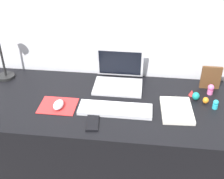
{
  "coord_description": "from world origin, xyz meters",
  "views": [
    {
      "loc": [
        0.18,
        -1.4,
        1.73
      ],
      "look_at": [
        0.01,
        0.0,
        0.83
      ],
      "focal_mm": 47.61,
      "sensor_mm": 36.0,
      "label": 1
    }
  ],
  "objects_px": {
    "toy_figurine_red": "(192,93)",
    "cell_phone": "(93,123)",
    "toy_figurine_teal": "(196,96)",
    "toy_figurine_orange": "(206,100)",
    "mouse": "(58,105)",
    "toy_figurine_cyan": "(216,104)",
    "keyboard": "(115,109)",
    "laptop": "(119,76)",
    "picture_frame": "(211,78)",
    "notebook_pad": "(177,110)",
    "toy_figurine_pink": "(211,89)"
  },
  "relations": [
    {
      "from": "laptop",
      "to": "toy_figurine_orange",
      "type": "height_order",
      "value": "laptop"
    },
    {
      "from": "toy_figurine_teal",
      "to": "notebook_pad",
      "type": "bearing_deg",
      "value": -131.3
    },
    {
      "from": "laptop",
      "to": "picture_frame",
      "type": "height_order",
      "value": "laptop"
    },
    {
      "from": "picture_frame",
      "to": "toy_figurine_pink",
      "type": "height_order",
      "value": "picture_frame"
    },
    {
      "from": "mouse",
      "to": "toy_figurine_red",
      "type": "distance_m",
      "value": 0.79
    },
    {
      "from": "mouse",
      "to": "toy_figurine_pink",
      "type": "height_order",
      "value": "toy_figurine_pink"
    },
    {
      "from": "toy_figurine_orange",
      "to": "toy_figurine_teal",
      "type": "bearing_deg",
      "value": 149.35
    },
    {
      "from": "mouse",
      "to": "toy_figurine_orange",
      "type": "distance_m",
      "value": 0.84
    },
    {
      "from": "notebook_pad",
      "to": "toy_figurine_cyan",
      "type": "relative_size",
      "value": 4.3
    },
    {
      "from": "toy_figurine_cyan",
      "to": "toy_figurine_red",
      "type": "bearing_deg",
      "value": 134.74
    },
    {
      "from": "toy_figurine_orange",
      "to": "toy_figurine_cyan",
      "type": "relative_size",
      "value": 0.69
    },
    {
      "from": "toy_figurine_red",
      "to": "picture_frame",
      "type": "bearing_deg",
      "value": 39.76
    },
    {
      "from": "cell_phone",
      "to": "toy_figurine_red",
      "type": "distance_m",
      "value": 0.64
    },
    {
      "from": "mouse",
      "to": "picture_frame",
      "type": "height_order",
      "value": "picture_frame"
    },
    {
      "from": "notebook_pad",
      "to": "toy_figurine_pink",
      "type": "xyz_separation_m",
      "value": [
        0.21,
        0.21,
        0.02
      ]
    },
    {
      "from": "toy_figurine_cyan",
      "to": "toy_figurine_pink",
      "type": "height_order",
      "value": "toy_figurine_pink"
    },
    {
      "from": "laptop",
      "to": "mouse",
      "type": "bearing_deg",
      "value": -135.52
    },
    {
      "from": "mouse",
      "to": "toy_figurine_cyan",
      "type": "distance_m",
      "value": 0.88
    },
    {
      "from": "toy_figurine_teal",
      "to": "toy_figurine_red",
      "type": "relative_size",
      "value": 1.29
    },
    {
      "from": "toy_figurine_pink",
      "to": "toy_figurine_red",
      "type": "relative_size",
      "value": 1.73
    },
    {
      "from": "toy_figurine_orange",
      "to": "laptop",
      "type": "bearing_deg",
      "value": 162.92
    },
    {
      "from": "notebook_pad",
      "to": "toy_figurine_pink",
      "type": "distance_m",
      "value": 0.3
    },
    {
      "from": "laptop",
      "to": "toy_figurine_red",
      "type": "bearing_deg",
      "value": -10.9
    },
    {
      "from": "laptop",
      "to": "mouse",
      "type": "height_order",
      "value": "laptop"
    },
    {
      "from": "mouse",
      "to": "toy_figurine_cyan",
      "type": "relative_size",
      "value": 1.72
    },
    {
      "from": "cell_phone",
      "to": "toy_figurine_red",
      "type": "relative_size",
      "value": 3.43
    },
    {
      "from": "picture_frame",
      "to": "toy_figurine_orange",
      "type": "distance_m",
      "value": 0.19
    },
    {
      "from": "laptop",
      "to": "cell_phone",
      "type": "distance_m",
      "value": 0.44
    },
    {
      "from": "keyboard",
      "to": "toy_figurine_cyan",
      "type": "relative_size",
      "value": 7.35
    },
    {
      "from": "toy_figurine_teal",
      "to": "mouse",
      "type": "bearing_deg",
      "value": -167.23
    },
    {
      "from": "toy_figurine_red",
      "to": "cell_phone",
      "type": "bearing_deg",
      "value": -148.26
    },
    {
      "from": "laptop",
      "to": "toy_figurine_pink",
      "type": "distance_m",
      "value": 0.57
    },
    {
      "from": "laptop",
      "to": "notebook_pad",
      "type": "relative_size",
      "value": 1.25
    },
    {
      "from": "cell_phone",
      "to": "notebook_pad",
      "type": "height_order",
      "value": "notebook_pad"
    },
    {
      "from": "cell_phone",
      "to": "toy_figurine_red",
      "type": "height_order",
      "value": "toy_figurine_red"
    },
    {
      "from": "picture_frame",
      "to": "toy_figurine_cyan",
      "type": "height_order",
      "value": "picture_frame"
    },
    {
      "from": "toy_figurine_orange",
      "to": "toy_figurine_teal",
      "type": "height_order",
      "value": "toy_figurine_teal"
    },
    {
      "from": "keyboard",
      "to": "toy_figurine_orange",
      "type": "relative_size",
      "value": 10.65
    },
    {
      "from": "toy_figurine_teal",
      "to": "toy_figurine_orange",
      "type": "bearing_deg",
      "value": -30.65
    },
    {
      "from": "keyboard",
      "to": "mouse",
      "type": "relative_size",
      "value": 4.27
    },
    {
      "from": "notebook_pad",
      "to": "picture_frame",
      "type": "distance_m",
      "value": 0.36
    },
    {
      "from": "toy_figurine_red",
      "to": "keyboard",
      "type": "bearing_deg",
      "value": -154.39
    },
    {
      "from": "toy_figurine_orange",
      "to": "toy_figurine_cyan",
      "type": "bearing_deg",
      "value": -44.45
    },
    {
      "from": "cell_phone",
      "to": "notebook_pad",
      "type": "xyz_separation_m",
      "value": [
        0.45,
        0.16,
        0.01
      ]
    },
    {
      "from": "cell_phone",
      "to": "toy_figurine_pink",
      "type": "distance_m",
      "value": 0.75
    },
    {
      "from": "toy_figurine_orange",
      "to": "toy_figurine_teal",
      "type": "xyz_separation_m",
      "value": [
        -0.05,
        0.03,
        0.0
      ]
    },
    {
      "from": "toy_figurine_pink",
      "to": "notebook_pad",
      "type": "bearing_deg",
      "value": -135.83
    },
    {
      "from": "mouse",
      "to": "cell_phone",
      "type": "relative_size",
      "value": 0.75
    },
    {
      "from": "mouse",
      "to": "toy_figurine_orange",
      "type": "height_order",
      "value": "same"
    },
    {
      "from": "cell_phone",
      "to": "toy_figurine_teal",
      "type": "bearing_deg",
      "value": 21.69
    }
  ]
}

